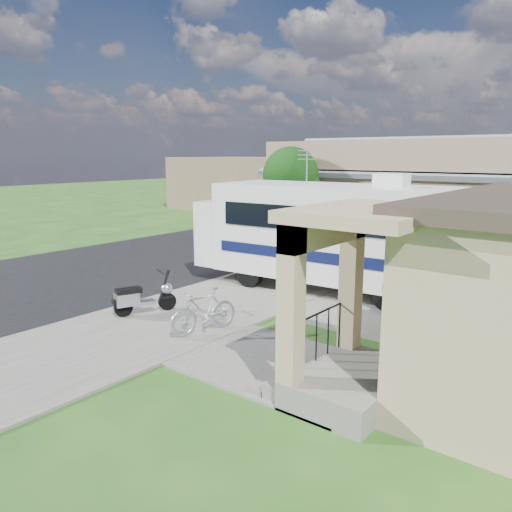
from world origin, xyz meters
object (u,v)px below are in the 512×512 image
Objects in this scene: bicycle at (204,313)px; pickup_truck at (294,222)px; shrub at (435,286)px; scooter at (141,298)px; motorhome at (327,232)px; garden_hose at (335,362)px; van at (353,209)px.

bicycle is 0.31× the size of pickup_truck.
pickup_truck is at bearing 135.99° from shrub.
scooter is 0.29× the size of pickup_truck.
motorhome is at bearing 124.48° from pickup_truck.
motorhome is 5.49m from bicycle.
motorhome is 22.87× the size of garden_hose.
motorhome reaches higher than pickup_truck.
van is 22.28m from garden_hose.
van is (-0.37, 7.14, 0.08)m from pickup_truck.
scooter is at bearing -159.33° from shrub.
pickup_truck is (-10.88, 10.52, -0.64)m from shrub.
garden_hose is (-1.18, -2.19, -1.35)m from shrub.
scooter is 20.72m from van.
motorhome is 16.43m from van.
pickup_truck is (-6.32, 13.06, 0.25)m from bicycle.
shrub reaches higher than pickup_truck.
bicycle is (-4.56, -2.54, -0.90)m from shrub.
shrub reaches higher than bicycle.
scooter is 4.33× the size of garden_hose.
motorhome reaches higher than bicycle.
van is 15.76× the size of garden_hose.
garden_hose is at bearing -118.34° from shrub.
scooter is at bearing -119.64° from motorhome.
motorhome is at bearing 102.60° from bicycle.
shrub reaches higher than van.
bicycle is (2.30, 0.04, 0.03)m from scooter.
van reaches higher than scooter.
garden_hose is (9.70, -12.71, -0.70)m from pickup_truck.
pickup_truck is at bearing 125.39° from motorhome.
scooter is at bearing -164.21° from bicycle.
garden_hose is at bearing -62.06° from motorhome.
shrub reaches higher than garden_hose.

